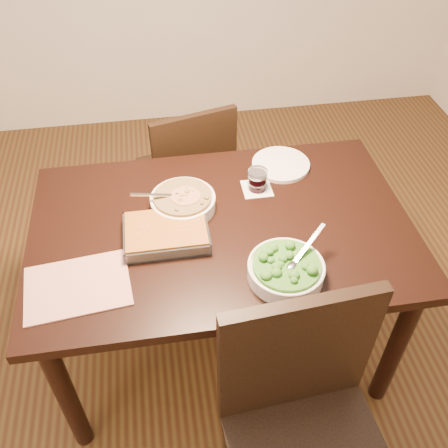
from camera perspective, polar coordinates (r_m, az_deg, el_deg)
name	(u,v)px	position (r m, az deg, el deg)	size (l,w,h in m)	color
ground	(222,339)	(2.42, -0.22, -13.01)	(4.00, 4.00, 0.00)	#3F2212
table	(222,243)	(1.90, -0.27, -2.13)	(1.40, 0.90, 0.75)	black
magazine_a	(77,286)	(1.70, -16.41, -6.82)	(0.34, 0.25, 0.01)	#B03B32
coaster	(257,189)	(1.99, 3.78, 4.07)	(0.11, 0.11, 0.00)	white
stew_bowl	(183,201)	(1.89, -4.71, 2.60)	(0.27, 0.25, 0.09)	white
broccoli_bowl	(286,269)	(1.65, 7.10, -5.18)	(0.25, 0.25, 0.10)	white
baking_dish	(166,233)	(1.78, -6.62, -1.01)	(0.30, 0.22, 0.05)	silver
wine_tumbler	(257,179)	(1.96, 3.84, 5.11)	(0.08, 0.08, 0.09)	black
dinner_plate	(281,164)	(2.11, 6.50, 6.77)	(0.24, 0.24, 0.02)	white
chair_near	(305,425)	(1.62, 9.21, -21.74)	(0.50, 0.50, 1.00)	black
chair_far	(189,171)	(2.52, -4.02, 6.05)	(0.49, 0.49, 0.87)	black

